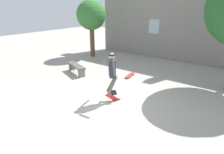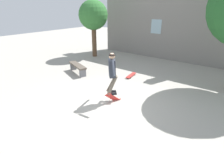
% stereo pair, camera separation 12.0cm
% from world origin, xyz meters
% --- Properties ---
extents(ground_plane, '(40.00, 40.00, 0.00)m').
position_xyz_m(ground_plane, '(0.00, 0.00, 0.00)').
color(ground_plane, '#A39E93').
extents(building_backdrop, '(11.38, 0.52, 6.02)m').
position_xyz_m(building_backdrop, '(0.03, 7.10, 2.43)').
color(building_backdrop, gray).
rests_on(building_backdrop, ground_plane).
extents(tree_left, '(1.93, 1.93, 3.75)m').
position_xyz_m(tree_left, '(-4.86, 4.69, 2.74)').
color(tree_left, brown).
rests_on(tree_left, ground_plane).
extents(park_bench, '(1.55, 0.87, 0.48)m').
position_xyz_m(park_bench, '(-3.23, 1.56, 0.34)').
color(park_bench, brown).
rests_on(park_bench, ground_plane).
extents(skater, '(0.89, 0.95, 1.52)m').
position_xyz_m(skater, '(0.00, 0.27, 1.22)').
color(skater, '#282D38').
extents(skateboard_flipping, '(0.39, 0.64, 0.65)m').
position_xyz_m(skateboard_flipping, '(0.06, 0.31, 0.11)').
color(skateboard_flipping, red).
extents(skateboard_resting, '(0.29, 0.86, 0.08)m').
position_xyz_m(skateboard_resting, '(-0.72, 2.84, 0.07)').
color(skateboard_resting, red).
rests_on(skateboard_resting, ground_plane).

